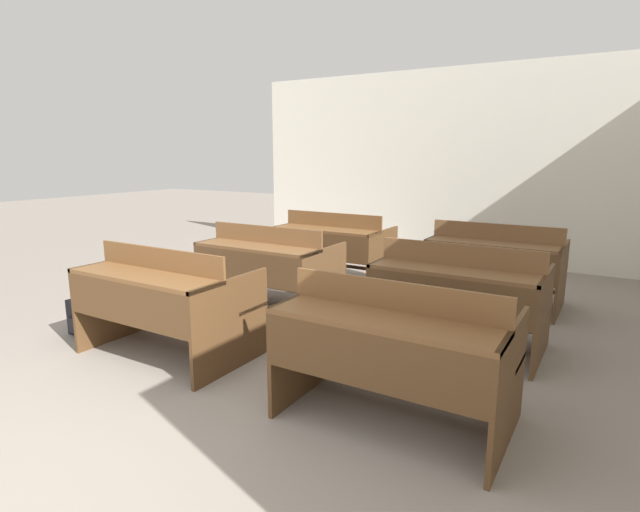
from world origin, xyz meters
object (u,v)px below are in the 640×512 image
object	(u,v)px
bench_front_right	(394,348)
bench_third_right	(495,262)
schoolbag	(89,317)
bench_second_left	(268,265)
bench_third_left	(334,245)
bench_second_right	(459,293)
bench_front_left	(165,298)

from	to	relation	value
bench_front_right	bench_third_right	size ratio (longest dim) A/B	1.00
bench_front_right	schoolbag	xyz separation A→B (m)	(-2.83, -0.02, -0.30)
bench_front_right	schoolbag	bearing A→B (deg)	-179.68
bench_second_left	bench_third_left	distance (m)	1.30
bench_second_left	bench_second_right	world-z (taller)	same
bench_second_right	bench_third_right	distance (m)	1.35
bench_third_right	bench_second_left	bearing A→B (deg)	-144.84
bench_second_left	bench_second_right	distance (m)	1.90
bench_third_right	bench_third_left	bearing A→B (deg)	-179.00
bench_front_right	bench_third_right	bearing A→B (deg)	90.37
bench_front_left	schoolbag	world-z (taller)	bench_front_left
bench_front_left	bench_front_right	size ratio (longest dim) A/B	1.00
bench_front_left	bench_third_left	bearing A→B (deg)	90.07
bench_third_left	bench_third_right	bearing A→B (deg)	1.00
bench_front_right	bench_third_left	bearing A→B (deg)	125.69
bench_third_left	bench_third_right	xyz separation A→B (m)	(1.88, 0.03, 0.00)
bench_third_left	bench_front_left	bearing A→B (deg)	-89.93
bench_front_right	bench_second_right	xyz separation A→B (m)	(-0.01, 1.33, 0.00)
bench_third_right	schoolbag	distance (m)	3.90
bench_second_left	bench_second_right	bearing A→B (deg)	-0.43
bench_front_right	bench_third_left	distance (m)	3.25
bench_second_right	bench_third_right	size ratio (longest dim) A/B	1.00
bench_front_left	schoolbag	size ratio (longest dim) A/B	4.18
schoolbag	bench_third_right	bearing A→B (deg)	43.68
bench_second_right	bench_third_right	xyz separation A→B (m)	(-0.01, 1.35, 0.00)
bench_front_left	schoolbag	distance (m)	0.99
bench_second_right	bench_third_left	size ratio (longest dim) A/B	1.00
bench_second_right	bench_front_left	bearing A→B (deg)	-145.09
bench_front_left	bench_third_right	world-z (taller)	same
bench_second_left	bench_front_right	bearing A→B (deg)	-35.10
bench_third_left	schoolbag	size ratio (longest dim) A/B	4.18
bench_front_left	schoolbag	xyz separation A→B (m)	(-0.94, -0.03, -0.30)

